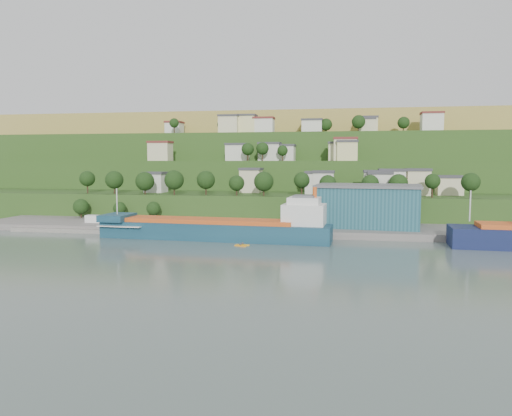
% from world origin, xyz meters
% --- Properties ---
extents(ground, '(500.00, 500.00, 0.00)m').
position_xyz_m(ground, '(0.00, 0.00, 0.00)').
color(ground, '#4B5B58').
rests_on(ground, ground).
extents(quay, '(220.00, 26.00, 4.00)m').
position_xyz_m(quay, '(20.00, 28.00, 0.00)').
color(quay, slate).
rests_on(quay, ground).
extents(pebble_beach, '(40.00, 18.00, 2.40)m').
position_xyz_m(pebble_beach, '(-55.00, 22.00, 0.00)').
color(pebble_beach, slate).
rests_on(pebble_beach, ground).
extents(hillside, '(360.00, 211.34, 96.00)m').
position_xyz_m(hillside, '(0.03, 168.69, 0.09)').
color(hillside, '#284719').
rests_on(hillside, ground).
extents(cargo_ship_near, '(66.07, 13.98, 16.85)m').
position_xyz_m(cargo_ship_near, '(-6.37, 9.61, 2.69)').
color(cargo_ship_near, '#123447').
rests_on(cargo_ship_near, ground).
extents(warehouse, '(32.74, 21.99, 12.80)m').
position_xyz_m(warehouse, '(34.50, 30.27, 8.43)').
color(warehouse, '#1D4B57').
rests_on(warehouse, quay).
extents(caravan, '(6.89, 2.98, 3.19)m').
position_xyz_m(caravan, '(-51.92, 24.23, 2.79)').
color(caravan, white).
rests_on(caravan, pebble_beach).
extents(dinghy, '(4.02, 2.87, 0.75)m').
position_xyz_m(dinghy, '(-44.79, 18.10, 1.58)').
color(dinghy, silver).
rests_on(dinghy, pebble_beach).
extents(kayak_orange, '(3.27, 1.51, 0.81)m').
position_xyz_m(kayak_orange, '(1.17, -0.44, 0.24)').
color(kayak_orange, orange).
rests_on(kayak_orange, ground).
extents(kayak_yellow, '(3.57, 0.73, 0.89)m').
position_xyz_m(kayak_yellow, '(1.50, 0.83, 0.26)').
color(kayak_yellow, gold).
rests_on(kayak_yellow, ground).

